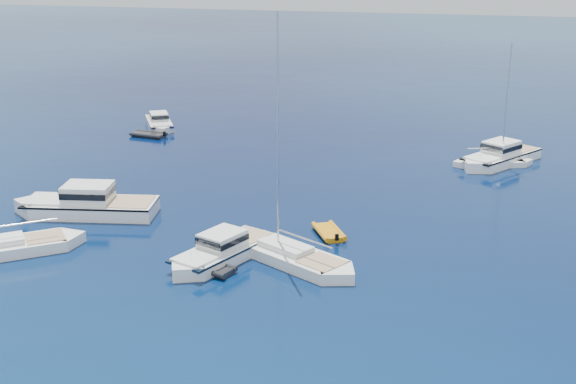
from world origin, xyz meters
name	(u,v)px	position (x,y,z in m)	size (l,w,h in m)	color
motor_cruiser_left	(221,260)	(-4.15, 15.54, 0.00)	(2.87, 9.39, 2.47)	silver
motor_cruiser_centre	(87,214)	(-17.06, 21.48, 0.00)	(3.62, 11.84, 3.11)	silver
motor_cruiser_distant	(499,164)	(13.71, 43.94, 0.00)	(3.22, 10.51, 2.76)	white
motor_cruiser_horizon	(160,128)	(-23.17, 49.77, 0.00)	(2.52, 8.23, 2.16)	silver
sailboat_mid_r	(291,261)	(0.34, 16.47, 0.00)	(2.94, 11.31, 16.63)	silver
sailboat_mid_l	(4,254)	(-18.66, 12.99, 0.00)	(2.97, 11.44, 16.81)	white
sailboat_centre	(493,166)	(13.17, 43.08, 0.00)	(2.09, 8.04, 11.82)	silver
tender_yellow	(329,235)	(1.84, 21.78, 0.00)	(1.98, 3.61, 0.95)	orange
tender_grey_near	(209,271)	(-4.32, 13.67, 0.00)	(1.97, 3.58, 0.95)	black
tender_grey_far	(149,137)	(-22.64, 45.58, 0.00)	(2.14, 3.96, 0.95)	black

